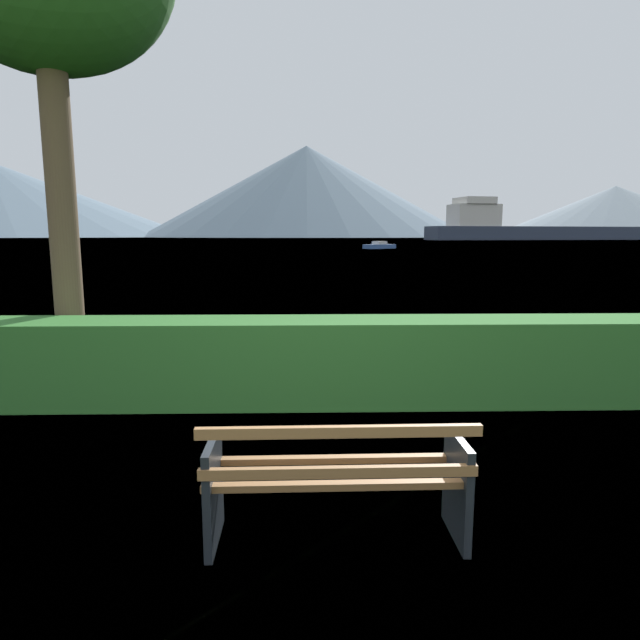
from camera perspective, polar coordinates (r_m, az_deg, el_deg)
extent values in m
plane|color=olive|center=(3.79, 1.69, -21.90)|extent=(1400.00, 1400.00, 0.00)
plane|color=#6B8EA3|center=(310.41, -1.38, 8.58)|extent=(620.00, 620.00, 0.00)
cube|color=olive|center=(3.41, 1.95, -17.05)|extent=(1.64, 0.09, 0.04)
cube|color=olive|center=(3.58, 1.72, -15.71)|extent=(1.64, 0.09, 0.04)
cube|color=olive|center=(3.76, 1.52, -14.48)|extent=(1.64, 0.09, 0.04)
cube|color=olive|center=(3.29, 2.06, -15.73)|extent=(1.64, 0.07, 0.06)
cube|color=olive|center=(3.14, 2.15, -11.69)|extent=(1.64, 0.07, 0.06)
cube|color=#1E2328|center=(3.65, -11.19, -17.37)|extent=(0.06, 0.51, 0.68)
cube|color=#1E2328|center=(3.74, 14.28, -16.76)|extent=(0.06, 0.51, 0.68)
cube|color=#2D6B28|center=(6.33, 0.30, -4.33)|extent=(8.12, 0.82, 0.98)
cylinder|color=brown|center=(7.58, -25.48, 9.70)|extent=(0.35, 0.35, 4.31)
cube|color=#2D384C|center=(245.33, 22.58, 8.45)|extent=(102.04, 33.00, 5.40)
cube|color=silver|center=(228.28, 15.91, 10.56)|extent=(20.24, 15.13, 8.64)
cube|color=silver|center=(228.55, 15.97, 11.98)|extent=(15.13, 15.32, 2.70)
cube|color=#335693|center=(79.40, 6.29, 7.71)|extent=(5.15, 4.98, 0.62)
cube|color=beige|center=(79.39, 6.30, 8.09)|extent=(2.30, 2.27, 0.45)
cone|color=slate|center=(559.64, -1.41, 13.35)|extent=(328.83, 328.83, 89.91)
cone|color=gray|center=(623.18, 28.58, 10.00)|extent=(240.58, 240.58, 50.19)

